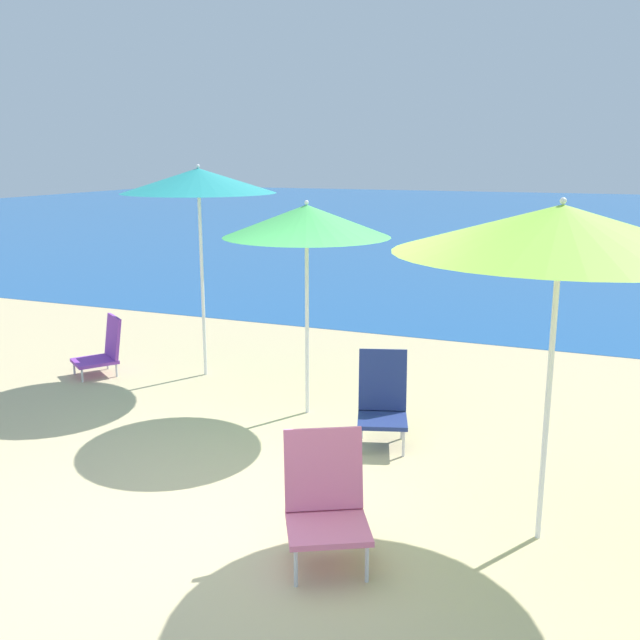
{
  "coord_description": "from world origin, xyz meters",
  "views": [
    {
      "loc": [
        2.25,
        -3.89,
        2.43
      ],
      "look_at": [
        -0.04,
        1.8,
        1.0
      ],
      "focal_mm": 40.0,
      "sensor_mm": 36.0,
      "label": 1
    }
  ],
  "objects_px": {
    "beach_chair_purple": "(104,349)",
    "beach_chair_pink": "(325,497)",
    "beach_chair_navy": "(382,399)",
    "beach_umbrella_green": "(307,221)",
    "beach_umbrella_teal": "(198,181)",
    "beach_umbrella_lime": "(561,229)"
  },
  "relations": [
    {
      "from": "beach_umbrella_teal",
      "to": "beach_chair_pink",
      "type": "xyz_separation_m",
      "value": [
        2.63,
        -2.97,
        -1.76
      ]
    },
    {
      "from": "beach_chair_navy",
      "to": "beach_umbrella_green",
      "type": "bearing_deg",
      "value": 136.77
    },
    {
      "from": "beach_chair_navy",
      "to": "beach_chair_pink",
      "type": "xyz_separation_m",
      "value": [
        0.21,
        -1.86,
        0.0
      ]
    },
    {
      "from": "beach_chair_purple",
      "to": "beach_chair_navy",
      "type": "bearing_deg",
      "value": 23.95
    },
    {
      "from": "beach_umbrella_lime",
      "to": "beach_chair_purple",
      "type": "relative_size",
      "value": 3.32
    },
    {
      "from": "beach_umbrella_teal",
      "to": "beach_chair_navy",
      "type": "relative_size",
      "value": 2.94
    },
    {
      "from": "beach_chair_purple",
      "to": "beach_chair_navy",
      "type": "xyz_separation_m",
      "value": [
        3.49,
        -0.7,
        0.1
      ]
    },
    {
      "from": "beach_umbrella_teal",
      "to": "beach_chair_purple",
      "type": "distance_m",
      "value": 2.18
    },
    {
      "from": "beach_chair_purple",
      "to": "beach_umbrella_green",
      "type": "bearing_deg",
      "value": 29.19
    },
    {
      "from": "beach_umbrella_lime",
      "to": "beach_chair_pink",
      "type": "relative_size",
      "value": 2.8
    },
    {
      "from": "beach_umbrella_green",
      "to": "beach_chair_navy",
      "type": "distance_m",
      "value": 1.74
    },
    {
      "from": "beach_umbrella_lime",
      "to": "beach_chair_navy",
      "type": "height_order",
      "value": "beach_umbrella_lime"
    },
    {
      "from": "beach_umbrella_green",
      "to": "beach_chair_purple",
      "type": "bearing_deg",
      "value": 173.86
    },
    {
      "from": "beach_umbrella_lime",
      "to": "beach_chair_purple",
      "type": "xyz_separation_m",
      "value": [
        -4.9,
        1.85,
        -1.71
      ]
    },
    {
      "from": "beach_chair_purple",
      "to": "beach_chair_navy",
      "type": "distance_m",
      "value": 3.56
    },
    {
      "from": "beach_chair_purple",
      "to": "beach_chair_pink",
      "type": "xyz_separation_m",
      "value": [
        3.69,
        -2.56,
        0.1
      ]
    },
    {
      "from": "beach_umbrella_teal",
      "to": "beach_umbrella_lime",
      "type": "bearing_deg",
      "value": -30.47
    },
    {
      "from": "beach_umbrella_lime",
      "to": "beach_umbrella_teal",
      "type": "xyz_separation_m",
      "value": [
        -3.83,
        2.25,
        0.15
      ]
    },
    {
      "from": "beach_umbrella_green",
      "to": "beach_umbrella_teal",
      "type": "bearing_deg",
      "value": 155.95
    },
    {
      "from": "beach_umbrella_lime",
      "to": "beach_chair_pink",
      "type": "height_order",
      "value": "beach_umbrella_lime"
    },
    {
      "from": "beach_umbrella_teal",
      "to": "beach_chair_purple",
      "type": "height_order",
      "value": "beach_umbrella_teal"
    },
    {
      "from": "beach_chair_purple",
      "to": "beach_chair_navy",
      "type": "height_order",
      "value": "beach_chair_navy"
    }
  ]
}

